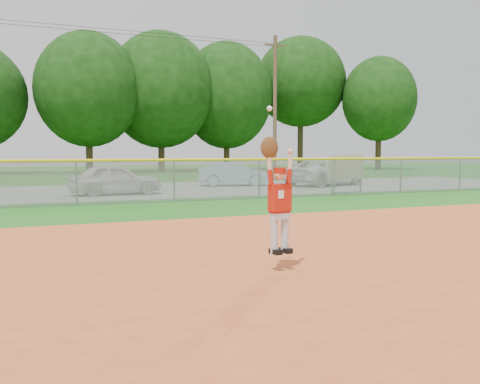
% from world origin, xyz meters
% --- Properties ---
extents(ground, '(120.00, 120.00, 0.00)m').
position_xyz_m(ground, '(0.00, 0.00, 0.00)').
color(ground, '#1C5E15').
rests_on(ground, ground).
extents(clay_infield, '(24.00, 16.00, 0.04)m').
position_xyz_m(clay_infield, '(0.00, -3.00, 0.02)').
color(clay_infield, '#C14E22').
rests_on(clay_infield, ground).
extents(parking_strip, '(44.00, 10.00, 0.03)m').
position_xyz_m(parking_strip, '(0.00, 16.00, 0.01)').
color(parking_strip, slate).
rests_on(parking_strip, ground).
extents(car_white_a, '(3.75, 1.62, 1.26)m').
position_xyz_m(car_white_a, '(-1.41, 13.79, 0.66)').
color(car_white_a, silver).
rests_on(car_white_a, parking_strip).
extents(car_blue, '(3.89, 2.27, 1.21)m').
position_xyz_m(car_blue, '(5.23, 17.18, 0.64)').
color(car_blue, '#7EA3BD').
rests_on(car_blue, parking_strip).
extents(car_white_b, '(5.27, 3.74, 1.33)m').
position_xyz_m(car_white_b, '(9.78, 15.60, 0.70)').
color(car_white_b, silver).
rests_on(car_white_b, parking_strip).
extents(sponsor_sign, '(1.86, 0.36, 1.66)m').
position_xyz_m(sponsor_sign, '(7.79, 10.78, 1.10)').
color(sponsor_sign, gray).
rests_on(sponsor_sign, ground).
extents(outfield_fence, '(40.06, 0.10, 1.55)m').
position_xyz_m(outfield_fence, '(0.00, 10.00, 0.88)').
color(outfield_fence, gray).
rests_on(outfield_fence, ground).
extents(power_lines, '(19.40, 0.24, 9.00)m').
position_xyz_m(power_lines, '(1.00, 22.00, 4.68)').
color(power_lines, '#4C3823').
rests_on(power_lines, ground).
extents(tree_line, '(62.37, 13.00, 14.43)m').
position_xyz_m(tree_line, '(0.96, 37.90, 7.53)').
color(tree_line, '#422D1C').
rests_on(tree_line, ground).
extents(ballplayer, '(0.57, 0.27, 2.16)m').
position_xyz_m(ballplayer, '(-1.66, -1.36, 1.15)').
color(ballplayer, silver).
rests_on(ballplayer, ground).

